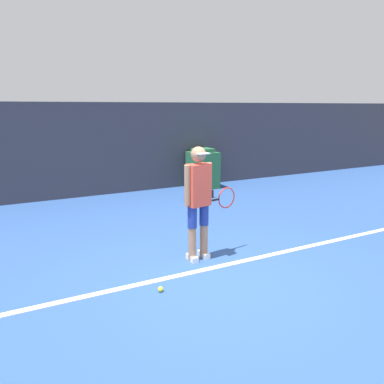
% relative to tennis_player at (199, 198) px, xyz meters
% --- Properties ---
extents(ground_plane, '(24.00, 24.00, 0.00)m').
position_rel_tennis_player_xyz_m(ground_plane, '(-0.08, -0.76, -0.95)').
color(ground_plane, '#2D5193').
extents(back_wall, '(24.00, 0.10, 2.37)m').
position_rel_tennis_player_xyz_m(back_wall, '(-0.08, 4.92, 0.23)').
color(back_wall, '#383842').
rests_on(back_wall, ground_plane).
extents(court_baseline, '(21.60, 0.10, 0.01)m').
position_rel_tennis_player_xyz_m(court_baseline, '(-0.08, -0.41, -0.95)').
color(court_baseline, white).
rests_on(court_baseline, ground_plane).
extents(tennis_player, '(0.96, 0.31, 1.71)m').
position_rel_tennis_player_xyz_m(tennis_player, '(0.00, 0.00, 0.00)').
color(tennis_player, '#A37556').
rests_on(tennis_player, ground_plane).
extents(tennis_ball, '(0.07, 0.07, 0.07)m').
position_rel_tennis_player_xyz_m(tennis_ball, '(-0.92, -0.71, -0.92)').
color(tennis_ball, '#D1E533').
rests_on(tennis_ball, ground_plane).
extents(covered_chair, '(0.73, 0.73, 1.12)m').
position_rel_tennis_player_xyz_m(covered_chair, '(2.53, 4.45, -0.42)').
color(covered_chair, '#28663D').
rests_on(covered_chair, ground_plane).
extents(equipment_bag, '(0.68, 0.24, 0.20)m').
position_rel_tennis_player_xyz_m(equipment_bag, '(1.84, 3.36, -0.85)').
color(equipment_bag, black).
rests_on(equipment_bag, ground_plane).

